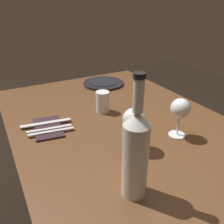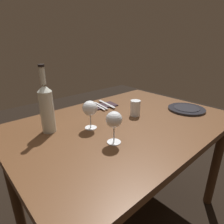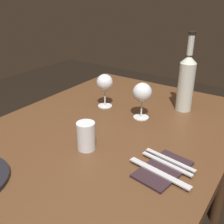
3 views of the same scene
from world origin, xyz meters
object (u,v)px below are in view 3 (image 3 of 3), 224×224
Objects in this scene: fork_outer at (170,160)px; wine_bottle at (186,81)px; table_knife at (159,173)px; folded_napkin at (163,169)px; fork_inner at (167,164)px; wine_glass_left at (142,93)px; wine_glass_right at (105,83)px; water_tumbler at (86,137)px.

wine_bottle is at bearing -164.51° from fork_outer.
fork_outer is 0.85× the size of table_knife.
wine_bottle is 0.53m from table_knife.
folded_napkin is at bearing 180.00° from table_knife.
fork_inner is 1.00× the size of fork_outer.
wine_bottle reaches higher than fork_outer.
fork_outer is (0.24, 0.23, -0.10)m from wine_glass_left.
fork_inner is (0.26, 0.23, -0.10)m from wine_glass_left.
wine_glass_right reaches higher than water_tumbler.
table_knife is (0.03, 0.00, 0.01)m from folded_napkin.
wine_bottle reaches higher than table_knife.
folded_napkin is (0.30, 0.44, -0.11)m from wine_glass_right.
wine_bottle is (-0.17, 0.32, 0.02)m from wine_glass_right.
wine_glass_left is 0.33m from water_tumbler.
wine_glass_left and wine_glass_right have the same top height.
wine_bottle is at bearing -166.09° from folded_napkin.
fork_outer is at bearing 15.49° from wine_bottle.
wine_bottle is at bearing -166.89° from table_knife.
fork_outer is at bearing 180.00° from table_knife.
wine_glass_right is 0.77× the size of folded_napkin.
wine_glass_right is at bearing -127.05° from table_knife.
fork_inner is (0.27, 0.44, -0.10)m from wine_glass_right.
table_knife is (0.33, 0.44, -0.10)m from wine_glass_right.
water_tumbler reaches higher than fork_outer.
wine_glass_right is 0.75× the size of table_knife.
wine_glass_left is at bearing -140.72° from folded_napkin.
water_tumbler is at bearing 25.81° from wine_glass_right.
fork_inner is 0.03m from fork_outer.
water_tumbler reaches higher than folded_napkin.
wine_glass_right is 1.57× the size of water_tumbler.
wine_glass_right is 0.52m from fork_inner.
wine_glass_left is at bearing -32.48° from wine_bottle.
fork_inner is at bearing 57.84° from wine_glass_right.
water_tumbler is 0.56× the size of fork_outer.
wine_bottle is 0.54m from water_tumbler.
fork_inner is (-0.06, 0.27, -0.03)m from water_tumbler.
wine_glass_right is 0.87× the size of fork_inner.
wine_bottle is at bearing 162.82° from water_tumbler.
folded_napkin is 1.14× the size of fork_outer.
wine_bottle is (-0.19, 0.12, 0.02)m from wine_glass_left.
wine_glass_right reaches higher than table_knife.
fork_inner is at bearing 14.66° from wine_bottle.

